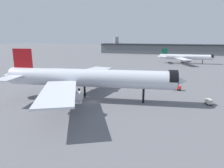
{
  "coord_description": "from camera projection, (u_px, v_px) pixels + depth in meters",
  "views": [
    {
      "loc": [
        29.48,
        -58.82,
        22.21
      ],
      "look_at": [
        6.02,
        3.61,
        6.14
      ],
      "focal_mm": 32.19,
      "sensor_mm": 36.0,
      "label": 1
    }
  ],
  "objects": [
    {
      "name": "ground",
      "position": [
        92.0,
        102.0,
        68.81
      ],
      "size": [
        900.0,
        900.0,
        0.0
      ],
      "primitive_type": "plane",
      "color": "slate"
    },
    {
      "name": "airliner_near_gate",
      "position": [
        88.0,
        78.0,
        69.45
      ],
      "size": [
        65.33,
        58.8,
        17.8
      ],
      "rotation": [
        0.0,
        0.0,
        0.2
      ],
      "color": "silver",
      "rests_on": "ground"
    },
    {
      "name": "airliner_far_taxiway",
      "position": [
        185.0,
        57.0,
        163.86
      ],
      "size": [
        46.0,
        41.67,
        11.96
      ],
      "rotation": [
        0.0,
        0.0,
        0.14
      ],
      "color": "white",
      "rests_on": "ground"
    },
    {
      "name": "terminal_building",
      "position": [
        164.0,
        49.0,
        250.51
      ],
      "size": [
        162.94,
        34.93,
        20.73
      ],
      "rotation": [
        0.0,
        0.0,
        0.09
      ],
      "color": "slate",
      "rests_on": "ground"
    },
    {
      "name": "baggage_tug_wing",
      "position": [
        177.0,
        88.0,
        83.82
      ],
      "size": [
        3.45,
        2.42,
        1.85
      ],
      "rotation": [
        0.0,
        0.0,
        6.09
      ],
      "color": "black",
      "rests_on": "ground"
    },
    {
      "name": "baggage_cart_trailing",
      "position": [
        209.0,
        102.0,
        66.3
      ],
      "size": [
        2.48,
        2.76,
        1.82
      ],
      "rotation": [
        0.0,
        0.0,
        1.9
      ],
      "color": "black",
      "rests_on": "ground"
    },
    {
      "name": "traffic_cone_near_nose",
      "position": [
        166.0,
        84.0,
        92.65
      ],
      "size": [
        0.59,
        0.59,
        0.74
      ],
      "primitive_type": "cone",
      "color": "#F2600C",
      "rests_on": "ground"
    }
  ]
}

